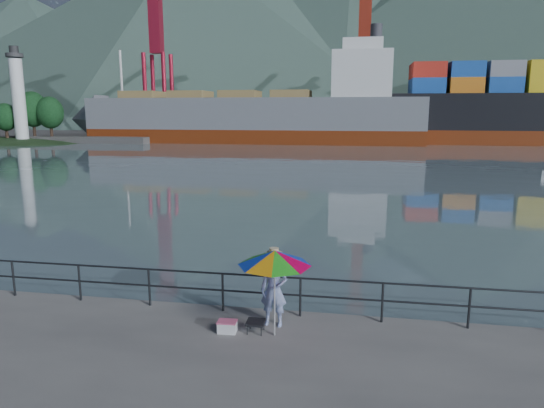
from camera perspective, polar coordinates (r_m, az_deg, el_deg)
The scene contains 12 objects.
harbor_water at distance 139.81m, azimuth 8.23°, elevation 8.80°, with size 500.00×280.00×0.00m, color slate.
far_dock at distance 102.94m, azimuth 13.20°, elevation 7.88°, with size 200.00×40.00×0.40m, color #514F4C.
guardrail at distance 12.96m, azimuth -10.14°, elevation -9.82°, with size 22.00×0.06×1.03m.
mountains at distance 222.23m, azimuth 19.77°, elevation 18.26°, with size 600.00×332.80×80.00m.
port_cranes at distance 98.01m, azimuth 26.80°, elevation 16.26°, with size 116.00×28.00×38.40m.
container_stacks at distance 108.68m, azimuth 27.21°, elevation 8.71°, with size 58.00×8.40×7.80m.
fisherman at distance 11.69m, azimuth 0.23°, elevation -10.07°, with size 0.65×0.42×1.77m, color #2E4C97.
beach_umbrella at distance 10.84m, azimuth 0.31°, elevation -6.35°, with size 1.80×1.80×2.03m.
folding_stool at distance 11.62m, azimuth -1.94°, elevation -14.19°, with size 0.42×0.42×0.27m.
cooler_bag at distance 11.67m, azimuth -5.28°, elevation -14.23°, with size 0.43×0.29×0.25m, color silver.
fishing_rod at distance 13.06m, azimuth -0.31°, elevation -11.92°, with size 0.02×0.02×2.33m, color black.
bulk_carrier at distance 80.88m, azimuth -0.86°, elevation 10.28°, with size 54.55×9.44×14.50m.
Camera 1 is at (4.26, -9.66, 5.09)m, focal length 32.00 mm.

